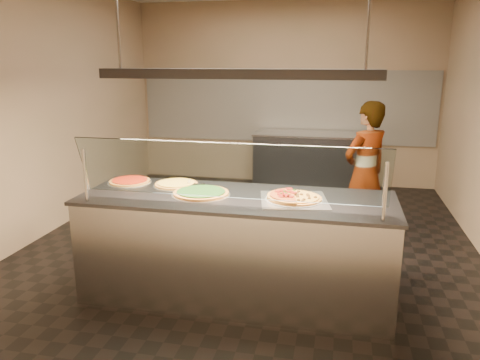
% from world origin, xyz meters
% --- Properties ---
extents(ground, '(5.00, 6.00, 0.02)m').
position_xyz_m(ground, '(0.00, 0.00, -0.01)').
color(ground, black).
rests_on(ground, ground).
extents(wall_back, '(5.00, 0.02, 3.00)m').
position_xyz_m(wall_back, '(0.00, 3.01, 1.50)').
color(wall_back, tan).
rests_on(wall_back, ground).
extents(wall_front, '(5.00, 0.02, 3.00)m').
position_xyz_m(wall_front, '(0.00, -3.01, 1.50)').
color(wall_front, tan).
rests_on(wall_front, ground).
extents(wall_left, '(0.02, 6.00, 3.00)m').
position_xyz_m(wall_left, '(-2.51, 0.00, 1.50)').
color(wall_left, tan).
rests_on(wall_left, ground).
extents(tile_band, '(4.90, 0.02, 1.20)m').
position_xyz_m(tile_band, '(0.00, 2.98, 1.30)').
color(tile_band, silver).
rests_on(tile_band, wall_back).
extents(serving_counter, '(2.68, 0.94, 0.93)m').
position_xyz_m(serving_counter, '(0.10, -1.17, 0.47)').
color(serving_counter, '#B7B7BC').
rests_on(serving_counter, ground).
extents(sneeze_guard, '(2.44, 0.18, 0.54)m').
position_xyz_m(sneeze_guard, '(0.10, -1.51, 1.23)').
color(sneeze_guard, '#B7B7BC').
rests_on(sneeze_guard, serving_counter).
extents(perforated_tray, '(0.63, 0.63, 0.01)m').
position_xyz_m(perforated_tray, '(0.59, -1.18, 0.94)').
color(perforated_tray, silver).
rests_on(perforated_tray, serving_counter).
extents(half_pizza_pepperoni, '(0.30, 0.48, 0.05)m').
position_xyz_m(half_pizza_pepperoni, '(0.49, -1.18, 0.96)').
color(half_pizza_pepperoni, '#955C24').
rests_on(half_pizza_pepperoni, perforated_tray).
extents(half_pizza_sausage, '(0.30, 0.48, 0.04)m').
position_xyz_m(half_pizza_sausage, '(0.70, -1.18, 0.96)').
color(half_pizza_sausage, '#955C24').
rests_on(half_pizza_sausage, perforated_tray).
extents(pizza_spinach, '(0.51, 0.51, 0.03)m').
position_xyz_m(pizza_spinach, '(-0.21, -1.18, 0.95)').
color(pizza_spinach, silver).
rests_on(pizza_spinach, serving_counter).
extents(pizza_cheese, '(0.42, 0.42, 0.03)m').
position_xyz_m(pizza_cheese, '(-0.52, -0.93, 0.94)').
color(pizza_cheese, silver).
rests_on(pizza_cheese, serving_counter).
extents(pizza_tomato, '(0.41, 0.41, 0.03)m').
position_xyz_m(pizza_tomato, '(-0.99, -0.93, 0.94)').
color(pizza_tomato, silver).
rests_on(pizza_tomato, serving_counter).
extents(pizza_spatula, '(0.21, 0.23, 0.02)m').
position_xyz_m(pizza_spatula, '(-0.37, -0.92, 0.96)').
color(pizza_spatula, '#B7B7BC').
rests_on(pizza_spatula, pizza_spinach).
extents(prep_table, '(1.71, 0.74, 0.93)m').
position_xyz_m(prep_table, '(0.44, 2.55, 0.47)').
color(prep_table, '#3C3C41').
rests_on(prep_table, ground).
extents(worker, '(0.70, 0.69, 1.63)m').
position_xyz_m(worker, '(1.24, 0.44, 0.81)').
color(worker, '#29282D').
rests_on(worker, ground).
extents(heat_lamp_housing, '(2.30, 0.18, 0.08)m').
position_xyz_m(heat_lamp_housing, '(0.10, -1.17, 1.95)').
color(heat_lamp_housing, '#3C3C41').
rests_on(heat_lamp_housing, ceiling).
extents(lamp_rod_left, '(0.02, 0.02, 1.01)m').
position_xyz_m(lamp_rod_left, '(-0.90, -1.17, 2.50)').
color(lamp_rod_left, '#B7B7BC').
rests_on(lamp_rod_left, ceiling).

